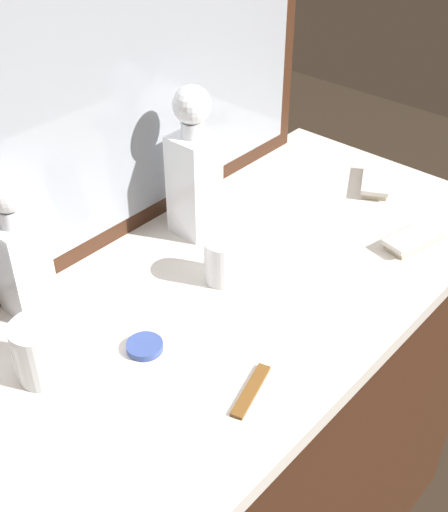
# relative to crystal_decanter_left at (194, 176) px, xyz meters

# --- Properties ---
(dresser) EXTENTS (1.28, 0.59, 0.94)m
(dresser) POSITION_rel_crystal_decanter_left_xyz_m (-0.11, -0.18, -0.59)
(dresser) COLOR #381E11
(dresser) RESTS_ON ground_plane
(dresser_mirror) EXTENTS (1.10, 0.03, 0.63)m
(dresser_mirror) POSITION_rel_crystal_decanter_left_xyz_m (-0.11, 0.10, 0.19)
(dresser_mirror) COLOR #381E11
(dresser_mirror) RESTS_ON dresser
(crystal_decanter_left) EXTENTS (0.08, 0.08, 0.31)m
(crystal_decanter_left) POSITION_rel_crystal_decanter_left_xyz_m (0.00, 0.00, 0.00)
(crystal_decanter_left) COLOR white
(crystal_decanter_left) RESTS_ON dresser
(crystal_decanter_center) EXTENTS (0.07, 0.07, 0.27)m
(crystal_decanter_center) POSITION_rel_crystal_decanter_left_xyz_m (-0.37, 0.05, -0.02)
(crystal_decanter_center) COLOR white
(crystal_decanter_center) RESTS_ON dresser
(crystal_tumbler_far_right) EXTENTS (0.09, 0.09, 0.10)m
(crystal_tumbler_far_right) POSITION_rel_crystal_decanter_left_xyz_m (-0.45, -0.10, -0.08)
(crystal_tumbler_far_right) COLOR white
(crystal_tumbler_far_right) RESTS_ON dresser
(crystal_tumbler_center) EXTENTS (0.07, 0.07, 0.08)m
(crystal_tumbler_center) POSITION_rel_crystal_decanter_left_xyz_m (-0.09, -0.15, -0.09)
(crystal_tumbler_center) COLOR white
(crystal_tumbler_center) RESTS_ON dresser
(silver_brush_center) EXTENTS (0.15, 0.12, 0.02)m
(silver_brush_center) POSITION_rel_crystal_decanter_left_xyz_m (0.40, -0.18, -0.11)
(silver_brush_center) COLOR #B7A88C
(silver_brush_center) RESTS_ON dresser
(silver_brush_front) EXTENTS (0.15, 0.08, 0.02)m
(silver_brush_front) POSITION_rel_crystal_decanter_left_xyz_m (0.25, -0.36, -0.11)
(silver_brush_front) COLOR #B7A88C
(silver_brush_front) RESTS_ON dresser
(porcelain_dish) EXTENTS (0.06, 0.06, 0.01)m
(porcelain_dish) POSITION_rel_crystal_decanter_left_xyz_m (-0.31, -0.18, -0.12)
(porcelain_dish) COLOR #33478C
(porcelain_dish) RESTS_ON dresser
(tortoiseshell_comb) EXTENTS (0.11, 0.05, 0.01)m
(tortoiseshell_comb) POSITION_rel_crystal_decanter_left_xyz_m (-0.27, -0.36, -0.12)
(tortoiseshell_comb) COLOR brown
(tortoiseshell_comb) RESTS_ON dresser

